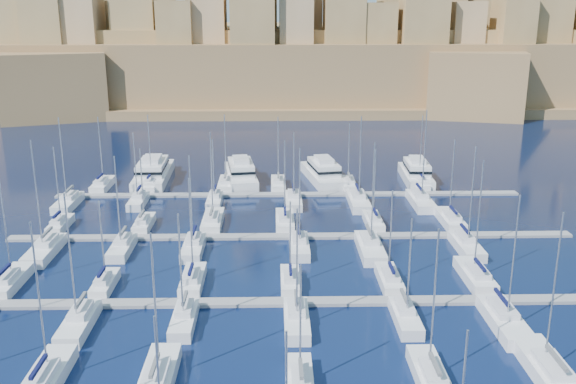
{
  "coord_description": "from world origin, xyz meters",
  "views": [
    {
      "loc": [
        -2.57,
        -79.94,
        33.45
      ],
      "look_at": [
        -0.62,
        6.0,
        8.28
      ],
      "focal_mm": 40.0,
      "sensor_mm": 36.0,
      "label": 1
    }
  ],
  "objects_px": {
    "motor_yacht_d": "(416,173)",
    "sailboat_2": "(158,377)",
    "motor_yacht_a": "(153,172)",
    "motor_yacht_b": "(241,173)",
    "motor_yacht_c": "(323,172)",
    "sailboat_4": "(430,376)"
  },
  "relations": [
    {
      "from": "sailboat_2",
      "to": "motor_yacht_d",
      "type": "distance_m",
      "value": 79.46
    },
    {
      "from": "motor_yacht_a",
      "to": "motor_yacht_c",
      "type": "relative_size",
      "value": 1.1
    },
    {
      "from": "motor_yacht_d",
      "to": "sailboat_2",
      "type": "bearing_deg",
      "value": -119.09
    },
    {
      "from": "motor_yacht_a",
      "to": "motor_yacht_b",
      "type": "relative_size",
      "value": 1.1
    },
    {
      "from": "motor_yacht_c",
      "to": "motor_yacht_d",
      "type": "xyz_separation_m",
      "value": [
        18.26,
        -0.71,
        0.0
      ]
    },
    {
      "from": "sailboat_2",
      "to": "motor_yacht_d",
      "type": "xyz_separation_m",
      "value": [
        38.62,
        69.43,
        0.97
      ]
    },
    {
      "from": "sailboat_2",
      "to": "motor_yacht_c",
      "type": "bearing_deg",
      "value": 73.81
    },
    {
      "from": "sailboat_2",
      "to": "motor_yacht_c",
      "type": "height_order",
      "value": "sailboat_2"
    },
    {
      "from": "motor_yacht_a",
      "to": "motor_yacht_d",
      "type": "xyz_separation_m",
      "value": [
        51.78,
        -1.81,
        0.0
      ]
    },
    {
      "from": "motor_yacht_b",
      "to": "motor_yacht_c",
      "type": "height_order",
      "value": "same"
    },
    {
      "from": "motor_yacht_b",
      "to": "motor_yacht_a",
      "type": "bearing_deg",
      "value": 176.46
    },
    {
      "from": "sailboat_2",
      "to": "motor_yacht_c",
      "type": "xyz_separation_m",
      "value": [
        20.36,
        70.14,
        0.97
      ]
    },
    {
      "from": "sailboat_4",
      "to": "motor_yacht_c",
      "type": "relative_size",
      "value": 0.83
    },
    {
      "from": "sailboat_2",
      "to": "motor_yacht_b",
      "type": "bearing_deg",
      "value": 86.57
    },
    {
      "from": "motor_yacht_a",
      "to": "motor_yacht_b",
      "type": "height_order",
      "value": "same"
    },
    {
      "from": "sailboat_4",
      "to": "motor_yacht_d",
      "type": "distance_m",
      "value": 71.16
    },
    {
      "from": "motor_yacht_a",
      "to": "motor_yacht_b",
      "type": "bearing_deg",
      "value": -3.54
    },
    {
      "from": "sailboat_4",
      "to": "motor_yacht_b",
      "type": "relative_size",
      "value": 0.84
    },
    {
      "from": "motor_yacht_b",
      "to": "motor_yacht_c",
      "type": "bearing_deg",
      "value": -0.07
    },
    {
      "from": "motor_yacht_c",
      "to": "motor_yacht_a",
      "type": "bearing_deg",
      "value": 178.13
    },
    {
      "from": "sailboat_2",
      "to": "motor_yacht_a",
      "type": "bearing_deg",
      "value": 100.46
    },
    {
      "from": "motor_yacht_b",
      "to": "motor_yacht_c",
      "type": "distance_m",
      "value": 16.16
    }
  ]
}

